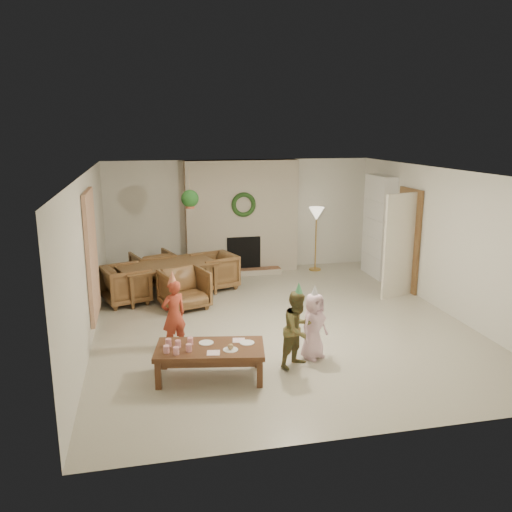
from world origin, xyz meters
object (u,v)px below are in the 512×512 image
object	(u,v)px
dining_chair_right	(215,271)
dining_chair_near	(184,289)
dining_table	(168,280)
child_plaid	(298,329)
coffee_table_top	(210,349)
dining_chair_far	(153,269)
child_pink	(314,326)
dining_chair_left	(126,285)
child_red	(174,315)

from	to	relation	value
dining_chair_right	dining_chair_near	bearing A→B (deg)	-51.34
dining_table	child_plaid	xyz separation A→B (m)	(1.58, -3.47, 0.21)
child_plaid	coffee_table_top	bearing A→B (deg)	151.51
dining_chair_far	coffee_table_top	world-z (taller)	dining_chair_far
dining_chair_near	dining_chair_right	world-z (taller)	same
dining_chair_far	child_pink	size ratio (longest dim) A/B	0.83
dining_chair_left	coffee_table_top	bearing A→B (deg)	-179.85
dining_chair_far	dining_chair_left	bearing A→B (deg)	45.00
dining_table	dining_chair_right	bearing A→B (deg)	-0.00
dining_chair_near	dining_chair_far	xyz separation A→B (m)	(-0.52, 1.54, 0.00)
coffee_table_top	child_red	size ratio (longest dim) A/B	1.32
dining_table	child_red	bearing A→B (deg)	-109.44
dining_table	child_plaid	distance (m)	3.82
dining_table	coffee_table_top	world-z (taller)	dining_table
dining_chair_near	dining_chair_far	world-z (taller)	same
dining_chair_far	child_pink	xyz separation A→B (m)	(2.13, -4.04, 0.12)
dining_table	dining_chair_near	size ratio (longest dim) A/B	2.34
coffee_table_top	child_plaid	world-z (taller)	child_plaid
child_plaid	dining_table	bearing A→B (deg)	81.20
coffee_table_top	child_pink	distance (m)	1.54
child_red	child_plaid	size ratio (longest dim) A/B	0.99
child_pink	dining_chair_near	bearing A→B (deg)	91.52
dining_table	dining_chair_left	distance (m)	0.81
child_red	child_plaid	distance (m)	1.85
dining_chair_left	dining_chair_far	bearing A→B (deg)	-45.00
child_red	child_pink	distance (m)	2.03
coffee_table_top	child_pink	xyz separation A→B (m)	(1.50, 0.30, 0.08)
dining_chair_left	child_pink	xyz separation A→B (m)	(2.64, -3.01, 0.12)
dining_chair_near	dining_chair_right	bearing A→B (deg)	38.66
dining_table	dining_chair_right	xyz separation A→B (m)	(0.96, 0.33, 0.03)
dining_chair_left	dining_chair_near	bearing A→B (deg)	-135.00
dining_chair_right	child_red	world-z (taller)	child_red
dining_chair_far	coffee_table_top	distance (m)	4.39
dining_chair_right	child_red	distance (m)	3.05
dining_chair_left	child_red	xyz separation A→B (m)	(0.74, -2.29, 0.17)
dining_chair_right	dining_chair_far	bearing A→B (deg)	-128.66
dining_table	child_pink	distance (m)	3.77
dining_chair_left	child_plaid	bearing A→B (deg)	-162.63
dining_chair_far	dining_chair_left	size ratio (longest dim) A/B	1.00
dining_chair_right	coffee_table_top	bearing A→B (deg)	-27.45
dining_chair_far	dining_chair_right	xyz separation A→B (m)	(1.22, -0.44, 0.00)
dining_chair_near	coffee_table_top	distance (m)	2.81
dining_table	dining_chair_left	size ratio (longest dim) A/B	2.34
dining_table	dining_chair_right	size ratio (longest dim) A/B	2.34
dining_chair_right	dining_table	bearing A→B (deg)	-90.00
dining_chair_near	dining_chair_right	xyz separation A→B (m)	(0.70, 1.10, 0.00)
dining_chair_far	dining_chair_right	distance (m)	1.30
child_plaid	dining_chair_right	bearing A→B (deg)	65.98
dining_chair_near	child_pink	distance (m)	2.98
dining_chair_left	dining_chair_right	world-z (taller)	same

